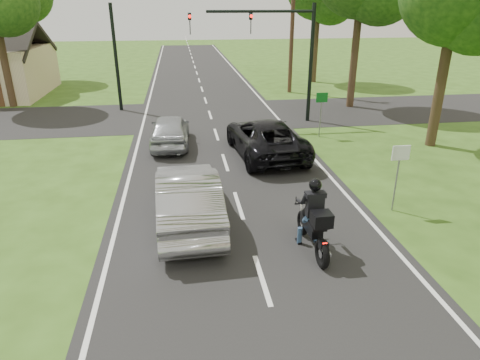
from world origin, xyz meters
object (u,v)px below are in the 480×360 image
(dark_suv, at_px, (265,137))
(utility_pole_far, at_px, (293,17))
(traffic_signal, at_px, (277,42))
(sign_white, at_px, (399,162))
(silver_sedan, at_px, (188,197))
(motorcycle_rider, at_px, (314,224))
(silver_suv, at_px, (170,130))
(sign_green, at_px, (321,104))

(dark_suv, distance_m, utility_pole_far, 14.65)
(traffic_signal, xyz_separation_m, utility_pole_far, (2.86, 8.00, 0.95))
(traffic_signal, xyz_separation_m, sign_white, (1.36, -11.02, -2.54))
(dark_suv, relative_size, silver_sedan, 1.11)
(dark_suv, distance_m, traffic_signal, 6.45)
(motorcycle_rider, relative_size, silver_suv, 0.56)
(sign_green, bearing_deg, silver_sedan, -129.40)
(dark_suv, height_order, utility_pole_far, utility_pole_far)
(motorcycle_rider, xyz_separation_m, silver_suv, (-3.72, 9.51, -0.07))
(dark_suv, height_order, silver_suv, dark_suv)
(motorcycle_rider, distance_m, traffic_signal, 13.46)
(dark_suv, relative_size, utility_pole_far, 0.55)
(traffic_signal, bearing_deg, sign_white, -82.95)
(silver_sedan, relative_size, utility_pole_far, 0.50)
(dark_suv, xyz_separation_m, sign_green, (3.11, 2.26, 0.82))
(silver_sedan, bearing_deg, motorcycle_rider, 145.73)
(motorcycle_rider, height_order, utility_pole_far, utility_pole_far)
(silver_sedan, height_order, silver_suv, silver_sedan)
(silver_suv, bearing_deg, sign_white, 134.52)
(silver_suv, height_order, sign_white, sign_white)
(dark_suv, xyz_separation_m, utility_pole_far, (4.41, 13.28, 4.31))
(silver_sedan, bearing_deg, traffic_signal, -116.38)
(utility_pole_far, bearing_deg, sign_green, -96.73)
(silver_sedan, height_order, sign_green, sign_green)
(dark_suv, bearing_deg, traffic_signal, -111.32)
(silver_suv, bearing_deg, utility_pole_far, -123.96)
(silver_suv, relative_size, sign_white, 1.96)
(silver_suv, relative_size, utility_pole_far, 0.42)
(motorcycle_rider, relative_size, silver_sedan, 0.47)
(motorcycle_rider, xyz_separation_m, silver_sedan, (-3.14, 1.98, 0.04))
(utility_pole_far, bearing_deg, silver_sedan, -112.40)
(motorcycle_rider, bearing_deg, sign_white, 29.66)
(motorcycle_rider, xyz_separation_m, utility_pole_far, (4.66, 20.92, 4.29))
(dark_suv, xyz_separation_m, silver_sedan, (-3.39, -5.66, 0.06))
(traffic_signal, bearing_deg, dark_suv, -106.38)
(silver_sedan, bearing_deg, dark_suv, -123.01)
(traffic_signal, distance_m, utility_pole_far, 8.55)
(silver_sedan, bearing_deg, utility_pole_far, -114.46)
(traffic_signal, bearing_deg, sign_green, -62.62)
(sign_green, bearing_deg, dark_suv, -143.99)
(sign_white, distance_m, sign_green, 8.00)
(sign_green, bearing_deg, utility_pole_far, 83.27)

